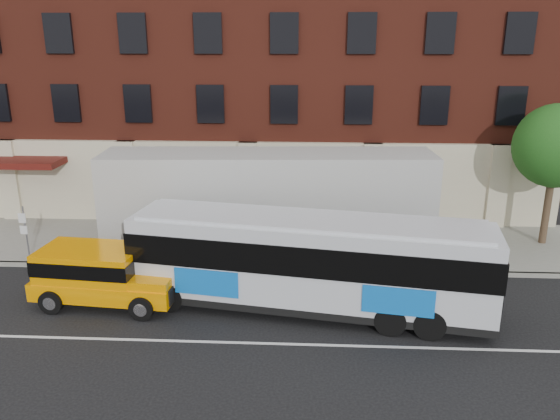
# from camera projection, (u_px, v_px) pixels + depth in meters

# --- Properties ---
(ground) EXTENTS (120.00, 120.00, 0.00)m
(ground) POSITION_uv_depth(u_px,v_px,m) (207.00, 351.00, 16.55)
(ground) COLOR black
(ground) RESTS_ON ground
(sidewalk) EXTENTS (60.00, 6.00, 0.15)m
(sidewalk) POSITION_uv_depth(u_px,v_px,m) (243.00, 242.00, 25.10)
(sidewalk) COLOR gray
(sidewalk) RESTS_ON ground
(kerb) EXTENTS (60.00, 0.25, 0.15)m
(kerb) POSITION_uv_depth(u_px,v_px,m) (234.00, 269.00, 22.24)
(kerb) COLOR gray
(kerb) RESTS_ON ground
(lane_line) EXTENTS (60.00, 0.12, 0.01)m
(lane_line) POSITION_uv_depth(u_px,v_px,m) (210.00, 342.00, 17.02)
(lane_line) COLOR beige
(lane_line) RESTS_ON ground
(building) EXTENTS (30.00, 12.10, 15.00)m
(building) POSITION_uv_depth(u_px,v_px,m) (257.00, 64.00, 30.40)
(building) COLOR #5E2116
(building) RESTS_ON sidewalk
(sign_pole) EXTENTS (0.30, 0.20, 2.50)m
(sign_pole) POSITION_uv_depth(u_px,v_px,m) (25.00, 231.00, 22.40)
(sign_pole) COLOR gray
(sign_pole) RESTS_ON ground
(street_tree) EXTENTS (3.60, 3.60, 6.20)m
(street_tree) POSITION_uv_depth(u_px,v_px,m) (557.00, 149.00, 23.59)
(street_tree) COLOR #3A2C1D
(street_tree) RESTS_ON sidewalk
(city_bus) EXTENTS (12.34, 4.55, 3.31)m
(city_bus) POSITION_uv_depth(u_px,v_px,m) (309.00, 260.00, 18.54)
(city_bus) COLOR silver
(city_bus) RESTS_ON ground
(yellow_suv) EXTENTS (5.37, 2.67, 2.01)m
(yellow_suv) POSITION_uv_depth(u_px,v_px,m) (101.00, 272.00, 19.24)
(yellow_suv) COLOR #F79200
(yellow_suv) RESTS_ON ground
(shipping_container) EXTENTS (13.63, 3.50, 4.50)m
(shipping_container) POSITION_uv_depth(u_px,v_px,m) (268.00, 206.00, 23.06)
(shipping_container) COLOR black
(shipping_container) RESTS_ON ground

